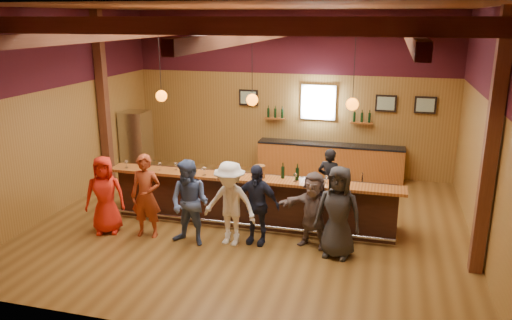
% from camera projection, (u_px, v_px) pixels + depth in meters
% --- Properties ---
extents(room, '(9.04, 9.00, 4.52)m').
position_uv_depth(room, '(253.00, 74.00, 9.99)').
color(room, brown).
rests_on(room, ground).
extents(bar_counter, '(6.30, 1.07, 1.11)m').
position_uv_depth(bar_counter, '(255.00, 199.00, 10.81)').
color(bar_counter, black).
rests_on(bar_counter, ground).
extents(back_bar_cabinet, '(4.00, 0.52, 0.95)m').
position_uv_depth(back_bar_cabinet, '(330.00, 160.00, 13.84)').
color(back_bar_cabinet, brown).
rests_on(back_bar_cabinet, ground).
extents(window, '(0.95, 0.09, 0.95)m').
position_uv_depth(window, '(318.00, 102.00, 13.72)').
color(window, silver).
rests_on(window, room).
extents(framed_pictures, '(5.35, 0.05, 0.45)m').
position_uv_depth(framed_pictures, '(350.00, 102.00, 13.48)').
color(framed_pictures, black).
rests_on(framed_pictures, room).
extents(wine_shelves, '(3.00, 0.18, 0.30)m').
position_uv_depth(wine_shelves, '(317.00, 118.00, 13.77)').
color(wine_shelves, brown).
rests_on(wine_shelves, room).
extents(pendant_lights, '(4.24, 0.24, 1.37)m').
position_uv_depth(pendant_lights, '(252.00, 99.00, 10.07)').
color(pendant_lights, black).
rests_on(pendant_lights, room).
extents(stainless_fridge, '(0.70, 0.70, 1.80)m').
position_uv_depth(stainless_fridge, '(137.00, 143.00, 14.01)').
color(stainless_fridge, silver).
rests_on(stainless_fridge, ground).
extents(customer_orange, '(0.93, 0.77, 1.63)m').
position_uv_depth(customer_orange, '(105.00, 195.00, 10.19)').
color(customer_orange, red).
rests_on(customer_orange, ground).
extents(customer_redvest, '(0.66, 0.46, 1.71)m').
position_uv_depth(customer_redvest, '(146.00, 196.00, 9.99)').
color(customer_redvest, '#983A1B').
rests_on(customer_redvest, ground).
extents(customer_denim, '(0.92, 0.77, 1.71)m').
position_uv_depth(customer_denim, '(190.00, 203.00, 9.64)').
color(customer_denim, '#475D8F').
rests_on(customer_denim, ground).
extents(customer_white, '(1.17, 0.78, 1.68)m').
position_uv_depth(customer_white, '(230.00, 204.00, 9.63)').
color(customer_white, white).
rests_on(customer_white, ground).
extents(customer_navy, '(0.98, 0.49, 1.61)m').
position_uv_depth(customer_navy, '(256.00, 204.00, 9.70)').
color(customer_navy, '#1C2138').
rests_on(customer_navy, ground).
extents(customer_brown, '(1.46, 0.73, 1.51)m').
position_uv_depth(customer_brown, '(313.00, 210.00, 9.56)').
color(customer_brown, '#665551').
rests_on(customer_brown, ground).
extents(customer_dark, '(0.92, 0.67, 1.75)m').
position_uv_depth(customer_dark, '(338.00, 212.00, 9.13)').
color(customer_dark, '#28292B').
rests_on(customer_dark, ground).
extents(bartender, '(0.63, 0.48, 1.53)m').
position_uv_depth(bartender, '(329.00, 181.00, 11.17)').
color(bartender, black).
rests_on(bartender, ground).
extents(ice_bucket, '(0.24, 0.24, 0.26)m').
position_uv_depth(ice_bucket, '(260.00, 171.00, 10.30)').
color(ice_bucket, brown).
rests_on(ice_bucket, bar_counter).
extents(bottle_a, '(0.07, 0.07, 0.33)m').
position_uv_depth(bottle_a, '(283.00, 172.00, 10.26)').
color(bottle_a, black).
rests_on(bottle_a, bar_counter).
extents(bottle_b, '(0.07, 0.07, 0.34)m').
position_uv_depth(bottle_b, '(297.00, 174.00, 10.13)').
color(bottle_b, black).
rests_on(bottle_b, bar_counter).
extents(glass_a, '(0.08, 0.08, 0.18)m').
position_uv_depth(glass_a, '(126.00, 162.00, 10.96)').
color(glass_a, silver).
rests_on(glass_a, bar_counter).
extents(glass_b, '(0.08, 0.08, 0.18)m').
position_uv_depth(glass_b, '(160.00, 165.00, 10.78)').
color(glass_b, silver).
rests_on(glass_b, bar_counter).
extents(glass_c, '(0.08, 0.08, 0.17)m').
position_uv_depth(glass_c, '(176.00, 164.00, 10.81)').
color(glass_c, silver).
rests_on(glass_c, bar_counter).
extents(glass_d, '(0.09, 0.09, 0.19)m').
position_uv_depth(glass_d, '(204.00, 169.00, 10.44)').
color(glass_d, silver).
rests_on(glass_d, bar_counter).
extents(glass_e, '(0.08, 0.08, 0.17)m').
position_uv_depth(glass_e, '(223.00, 169.00, 10.52)').
color(glass_e, silver).
rests_on(glass_e, bar_counter).
extents(glass_f, '(0.08, 0.08, 0.18)m').
position_uv_depth(glass_f, '(295.00, 175.00, 10.05)').
color(glass_f, silver).
rests_on(glass_f, bar_counter).
extents(glass_g, '(0.07, 0.07, 0.16)m').
position_uv_depth(glass_g, '(326.00, 177.00, 9.97)').
color(glass_g, silver).
rests_on(glass_g, bar_counter).
extents(glass_h, '(0.07, 0.07, 0.16)m').
position_uv_depth(glass_h, '(344.00, 180.00, 9.82)').
color(glass_h, silver).
rests_on(glass_h, bar_counter).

